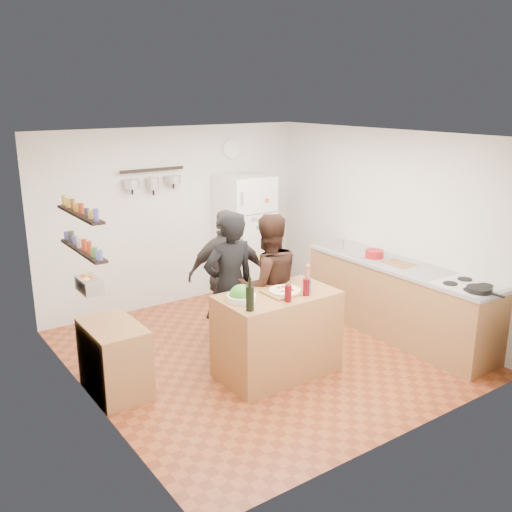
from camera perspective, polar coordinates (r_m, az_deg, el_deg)
room_shell at (r=6.67m, az=-1.42°, el=1.39°), size 4.20×4.20×4.20m
prep_island at (r=6.14m, az=2.12°, el=-7.80°), size 1.25×0.72×0.91m
pizza_board at (r=6.00m, az=2.89°, el=-3.62°), size 0.42×0.34×0.02m
pizza at (r=6.00m, az=2.89°, el=-3.44°), size 0.34×0.34×0.02m
salad_bowl at (r=5.78m, az=-1.47°, el=-4.20°), size 0.30×0.30×0.06m
wine_bottle at (r=5.49m, az=-0.61°, el=-4.26°), size 0.08×0.08×0.24m
wine_glass_near at (r=5.74m, az=3.22°, el=-3.76°), size 0.07×0.07×0.17m
wine_glass_far at (r=5.93m, az=5.04°, el=-3.12°), size 0.07×0.07×0.17m
pepper_mill at (r=6.25m, az=5.19°, el=-2.04°), size 0.06×0.06×0.19m
salt_canister at (r=6.04m, az=5.13°, el=-2.96°), size 0.08×0.08×0.13m
person_left at (r=6.32m, az=-2.66°, el=-3.14°), size 0.65×0.44×1.72m
person_center at (r=6.46m, az=1.17°, el=-2.99°), size 0.93×0.79×1.66m
person_back at (r=6.88m, az=-2.86°, el=-1.98°), size 1.02×0.78×1.62m
counter_run at (r=7.32m, az=13.99°, el=-4.31°), size 0.63×2.63×0.90m
stove_top at (r=6.63m, az=20.40°, el=-2.80°), size 0.60×0.62×0.02m
skillet at (r=6.44m, az=21.42°, el=-3.14°), size 0.26×0.26×0.05m
sink at (r=7.73m, az=9.52°, el=0.66°), size 0.50×0.80×0.03m
cutting_board at (r=7.20m, az=14.07°, el=-0.81°), size 0.30×0.40×0.02m
red_bowl at (r=7.38m, az=11.75°, el=0.22°), size 0.23×0.23×0.10m
fridge at (r=8.37m, az=-1.15°, el=1.95°), size 0.70×0.68×1.80m
wall_clock at (r=8.43m, az=-2.47°, el=10.67°), size 0.30×0.03×0.30m
spice_shelf_lower at (r=5.63m, az=-16.92°, el=0.54°), size 0.12×1.00×0.02m
spice_shelf_upper at (r=5.55m, az=-17.21°, el=4.02°), size 0.12×1.00×0.02m
produce_basket at (r=5.74m, az=-16.36°, el=-2.78°), size 0.18×0.35×0.14m
side_table at (r=5.99m, az=-13.96°, el=-9.92°), size 0.50×0.80×0.73m
pot_rack at (r=7.76m, az=-10.33°, el=8.48°), size 0.90×0.04×0.04m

